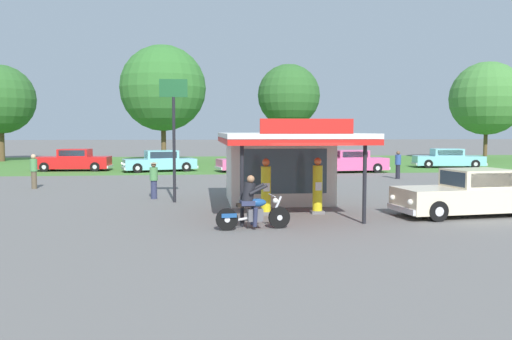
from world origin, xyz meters
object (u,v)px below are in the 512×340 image
roadside_pole_sign (174,119)px  motorcycle_with_rider (252,207)px  parked_car_back_row_centre_left (254,162)px  bystander_leaning_by_kiosk (34,170)px  parked_car_second_row_spare (160,162)px  parked_car_back_row_far_left (448,159)px  bystander_strolling_foreground (398,164)px  featured_classic_sedan (469,195)px  parked_car_back_row_right (74,161)px  gas_pump_offside (317,188)px  gas_pump_nearside (266,189)px  bystander_chatting_near_pumps (154,180)px  parked_car_back_row_far_right (347,162)px

roadside_pole_sign → motorcycle_with_rider: bearing=-67.7°
parked_car_back_row_centre_left → roadside_pole_sign: (-4.80, -15.66, 2.67)m
bystander_leaning_by_kiosk → parked_car_second_row_spare: bearing=63.0°
parked_car_back_row_centre_left → parked_car_back_row_far_left: parked_car_back_row_far_left is taller
bystander_strolling_foreground → roadside_pole_sign: size_ratio=0.34×
featured_classic_sedan → parked_car_back_row_centre_left: 20.68m
roadside_pole_sign → parked_car_back_row_right: bearing=114.3°
parked_car_back_row_right → bystander_leaning_by_kiosk: bearing=-86.0°
motorcycle_with_rider → parked_car_second_row_spare: motorcycle_with_rider is taller
roadside_pole_sign → gas_pump_offside: bearing=-34.0°
parked_car_back_row_far_left → parked_car_second_row_spare: (-21.91, -1.54, 0.00)m
gas_pump_offside → parked_car_back_row_far_left: (15.13, 21.17, -0.21)m
gas_pump_nearside → gas_pump_offside: 1.79m
bystander_leaning_by_kiosk → parked_car_back_row_centre_left: bearing=39.9°
parked_car_second_row_spare → bystander_chatting_near_pumps: size_ratio=3.51×
bystander_leaning_by_kiosk → roadside_pole_sign: bearing=-38.8°
bystander_strolling_foreground → bystander_chatting_near_pumps: bearing=-150.3°
bystander_chatting_near_pumps → bystander_strolling_foreground: bearing=29.7°
parked_car_back_row_far_right → parked_car_second_row_spare: size_ratio=1.06×
parked_car_back_row_right → bystander_leaning_by_kiosk: size_ratio=3.14×
parked_car_back_row_centre_left → parked_car_back_row_right: (-12.74, 1.86, 0.06)m
parked_car_back_row_right → parked_car_back_row_far_right: size_ratio=0.94×
parked_car_second_row_spare → roadside_pole_sign: roadside_pole_sign is taller
parked_car_back_row_centre_left → bystander_leaning_by_kiosk: bystander_leaning_by_kiosk is taller
featured_classic_sedan → bystander_chatting_near_pumps: 12.27m
motorcycle_with_rider → bystander_strolling_foreground: size_ratio=1.32×
parked_car_back_row_right → parked_car_second_row_spare: parked_car_back_row_right is taller
gas_pump_nearside → bystander_chatting_near_pumps: gas_pump_nearside is taller
gas_pump_nearside → roadside_pole_sign: size_ratio=0.39×
gas_pump_nearside → parked_car_back_row_far_right: gas_pump_nearside is taller
parked_car_back_row_far_left → bystander_chatting_near_pumps: size_ratio=3.61×
gas_pump_offside → parked_car_back_row_centre_left: gas_pump_offside is taller
featured_classic_sedan → parked_car_back_row_right: (-17.97, 21.87, 0.01)m
parked_car_back_row_far_left → featured_classic_sedan: bearing=-114.6°
gas_pump_offside → featured_classic_sedan: size_ratio=0.37×
motorcycle_with_rider → parked_car_second_row_spare: size_ratio=0.41×
parked_car_back_row_far_right → parked_car_back_row_right: bearing=169.6°
parked_car_second_row_spare → roadside_pole_sign: bearing=-83.9°
gas_pump_nearside → gas_pump_offside: (1.79, 0.00, 0.01)m
parked_car_back_row_far_right → bystander_chatting_near_pumps: 17.57m
featured_classic_sedan → bystander_leaning_by_kiosk: 19.88m
parked_car_back_row_centre_left → parked_car_back_row_far_left: size_ratio=1.02×
gas_pump_offside → parked_car_back_row_centre_left: 19.06m
gas_pump_offside → parked_car_back_row_centre_left: (-0.23, 19.06, -0.23)m
parked_car_back_row_centre_left → parked_car_back_row_right: bearing=171.7°
gas_pump_nearside → bystander_strolling_foreground: gas_pump_nearside is taller
gas_pump_offside → bystander_leaning_by_kiosk: 15.18m
motorcycle_with_rider → parked_car_back_row_far_left: size_ratio=0.40×
bystander_chatting_near_pumps → roadside_pole_sign: 2.92m
gas_pump_offside → roadside_pole_sign: bearing=146.0°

